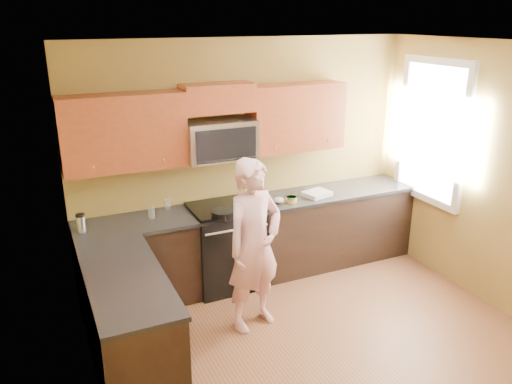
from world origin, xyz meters
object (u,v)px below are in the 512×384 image
woman (254,246)px  butter_tub (292,202)px  stove (226,245)px  microwave (220,159)px  travel_mug (82,232)px  frying_pan (224,215)px

woman → butter_tub: (0.80, 0.74, 0.07)m
woman → stove: bearing=71.6°
microwave → travel_mug: (-1.50, -0.14, -0.53)m
stove → microwave: microwave is taller
stove → frying_pan: (-0.11, -0.26, 0.47)m
woman → travel_mug: woman is taller
woman → microwave: bearing=72.0°
woman → frying_pan: woman is taller
stove → travel_mug: 1.56m
travel_mug → woman: bearing=-30.1°
stove → woman: size_ratio=0.56×
stove → travel_mug: bearing=-179.3°
frying_pan → butter_tub: size_ratio=3.78×
stove → butter_tub: size_ratio=8.06×
stove → microwave: (0.00, 0.12, 0.97)m
butter_tub → stove: bearing=170.6°
microwave → butter_tub: microwave is taller
woman → frying_pan: (-0.07, 0.61, 0.10)m
woman → frying_pan: bearing=81.2°
butter_tub → travel_mug: travel_mug is taller
microwave → frying_pan: microwave is taller
microwave → frying_pan: bearing=-106.8°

